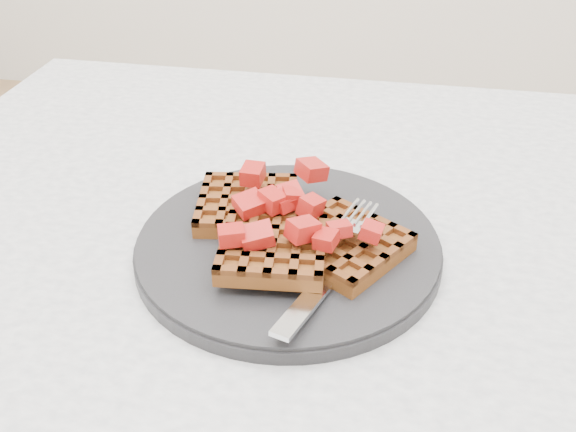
# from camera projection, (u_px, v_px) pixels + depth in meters

# --- Properties ---
(table) EXTENTS (1.20, 0.80, 0.75)m
(table) POSITION_uv_depth(u_px,v_px,m) (444.00, 348.00, 0.64)
(table) COLOR silver
(table) RESTS_ON ground
(plate) EXTENTS (0.27, 0.27, 0.02)m
(plate) POSITION_uv_depth(u_px,v_px,m) (288.00, 246.00, 0.57)
(plate) COLOR black
(plate) RESTS_ON table
(waffles) EXTENTS (0.21, 0.17, 0.03)m
(waffles) POSITION_uv_depth(u_px,v_px,m) (287.00, 231.00, 0.56)
(waffles) COLOR brown
(waffles) RESTS_ON plate
(strawberry_pile) EXTENTS (0.15, 0.15, 0.02)m
(strawberry_pile) POSITION_uv_depth(u_px,v_px,m) (288.00, 202.00, 0.55)
(strawberry_pile) COLOR #8F0000
(strawberry_pile) RESTS_ON waffles
(fork) EXTENTS (0.07, 0.18, 0.02)m
(fork) POSITION_uv_depth(u_px,v_px,m) (334.00, 266.00, 0.52)
(fork) COLOR silver
(fork) RESTS_ON plate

